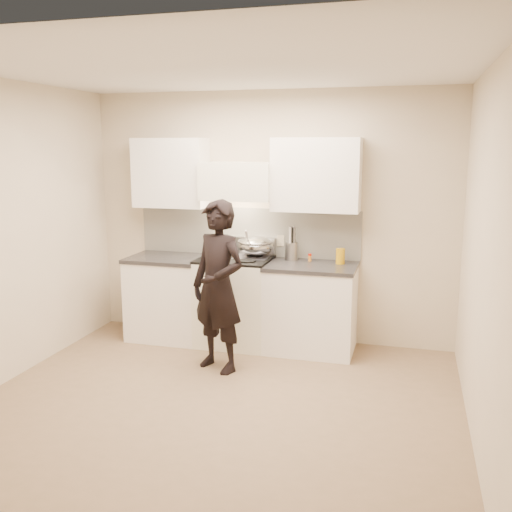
{
  "coord_description": "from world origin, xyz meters",
  "views": [
    {
      "loc": [
        1.5,
        -4.25,
        2.12
      ],
      "look_at": [
        0.04,
        1.05,
        1.05
      ],
      "focal_mm": 40.0,
      "sensor_mm": 36.0,
      "label": 1
    }
  ],
  "objects_px": {
    "wok": "(256,246)",
    "stove": "(235,301)",
    "person": "(218,287)",
    "counter_right": "(311,307)",
    "utensil_crock": "(292,250)"
  },
  "relations": [
    {
      "from": "stove",
      "to": "wok",
      "type": "distance_m",
      "value": 0.64
    },
    {
      "from": "wok",
      "to": "person",
      "type": "relative_size",
      "value": 0.3
    },
    {
      "from": "wok",
      "to": "utensil_crock",
      "type": "distance_m",
      "value": 0.39
    },
    {
      "from": "person",
      "to": "utensil_crock",
      "type": "bearing_deg",
      "value": 85.6
    },
    {
      "from": "wok",
      "to": "person",
      "type": "bearing_deg",
      "value": -98.35
    },
    {
      "from": "stove",
      "to": "utensil_crock",
      "type": "relative_size",
      "value": 2.68
    },
    {
      "from": "counter_right",
      "to": "utensil_crock",
      "type": "height_order",
      "value": "utensil_crock"
    },
    {
      "from": "stove",
      "to": "person",
      "type": "xyz_separation_m",
      "value": [
        0.07,
        -0.75,
        0.34
      ]
    },
    {
      "from": "stove",
      "to": "wok",
      "type": "bearing_deg",
      "value": 31.97
    },
    {
      "from": "person",
      "to": "stove",
      "type": "bearing_deg",
      "value": 119.88
    },
    {
      "from": "wok",
      "to": "stove",
      "type": "bearing_deg",
      "value": -148.03
    },
    {
      "from": "counter_right",
      "to": "wok",
      "type": "xyz_separation_m",
      "value": [
        -0.63,
        0.12,
        0.6
      ]
    },
    {
      "from": "stove",
      "to": "person",
      "type": "distance_m",
      "value": 0.82
    },
    {
      "from": "counter_right",
      "to": "utensil_crock",
      "type": "relative_size",
      "value": 2.57
    },
    {
      "from": "counter_right",
      "to": "person",
      "type": "bearing_deg",
      "value": -135.42
    }
  ]
}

